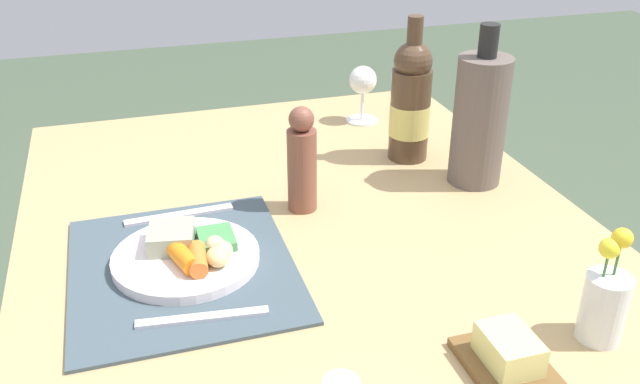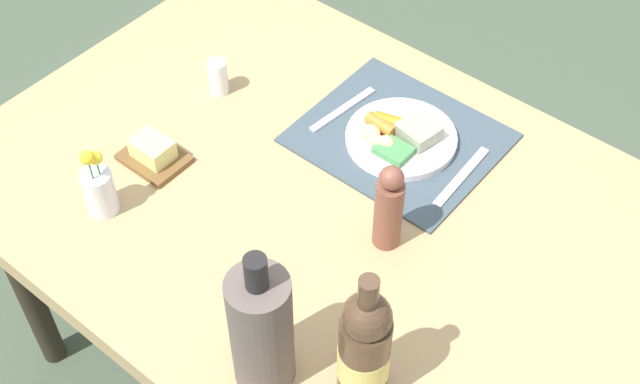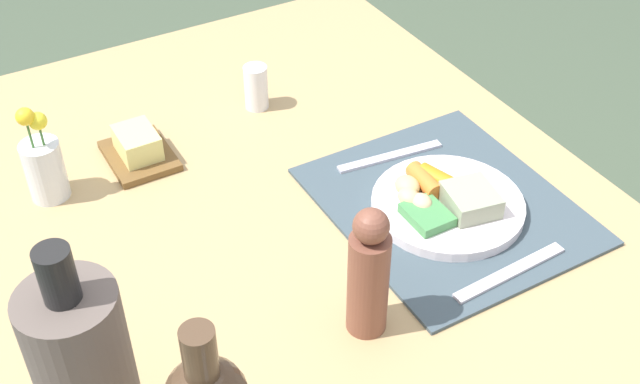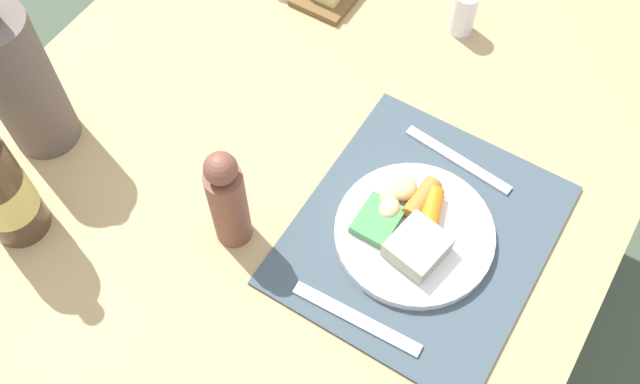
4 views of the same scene
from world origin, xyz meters
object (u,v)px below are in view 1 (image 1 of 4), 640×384
Objects in this scene: dining_table at (324,286)px; flower_vase at (605,302)px; wine_glass at (363,83)px; pepper_mill at (302,162)px; cooler_bottle at (480,119)px; dinner_plate at (188,254)px; butter_dish at (508,356)px; fork at (179,215)px; knife at (203,317)px; wine_bottle at (411,102)px.

dining_table is 0.44m from flower_vase.
wine_glass is 0.81× the size of flower_vase.
cooler_bottle is at bearing 91.81° from pepper_mill.
dinner_plate is at bearing -76.22° from cooler_bottle.
butter_dish is at bearing -7.93° from wine_glass.
pepper_mill is at bearing 81.10° from fork.
cooler_bottle is 0.55m from butter_dish.
wine_glass reaches higher than knife.
knife is at bearing -38.52° from pepper_mill.
butter_dish is 0.79× the size of flower_vase.
butter_dish is (0.50, -0.22, -0.11)m from cooler_bottle.
flower_vase reaches higher than dinner_plate.
dining_table is at bearing -2.37° from pepper_mill.
wine_bottle is 0.16m from cooler_bottle.
cooler_bottle is at bearing 29.39° from wine_bottle.
dinner_plate reaches higher than knife.
fork is 0.62m from butter_dish.
flower_vase is (-0.02, 0.15, 0.04)m from butter_dish.
wine_glass is at bearing 154.01° from dining_table.
dining_table is 4.78× the size of wine_bottle.
fork is (-0.15, 0.00, -0.01)m from dinner_plate.
knife is 0.41m from butter_dish.
flower_vase is (0.31, 0.29, 0.12)m from dining_table.
dinner_plate is at bearing -173.57° from knife.
pepper_mill reaches higher than fork.
pepper_mill is (-0.13, 0.22, 0.07)m from dinner_plate.
butter_dish is (0.36, 0.35, -0.00)m from dinner_plate.
dinner_plate is 1.72× the size of wine_glass.
wine_bottle reaches higher than flower_vase.
wine_glass is (-0.65, 0.47, 0.08)m from knife.
cooler_bottle is 1.86× the size of flower_vase.
wine_bottle is at bearing 137.63° from knife.
pepper_mill is 0.51m from butter_dish.
pepper_mill is at bearing 148.02° from knife.
dining_table is at bearing -25.99° from wine_glass.
pepper_mill is at bearing -60.83° from wine_bottle.
cooler_bottle reaches higher than dinner_plate.
pepper_mill reaches higher than dinner_plate.
dining_table is 0.37m from butter_dish.
knife is (0.30, -0.00, 0.00)m from fork.
wine_bottle is 0.23m from wine_glass.
pepper_mill is at bearing -148.72° from flower_vase.
dinner_plate is at bearing -3.60° from fork.
pepper_mill is 1.50× the size of butter_dish.
butter_dish is (0.51, 0.35, 0.01)m from fork.
flower_vase reaches higher than knife.
wine_bottle reaches higher than dining_table.
wine_bottle reaches higher than wine_glass.
cooler_bottle is at bearing 114.79° from dining_table.
pepper_mill is (0.02, 0.22, 0.08)m from fork.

